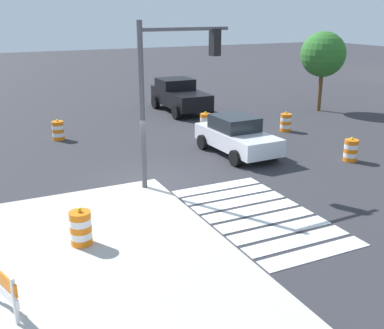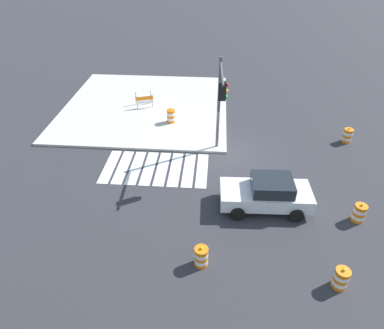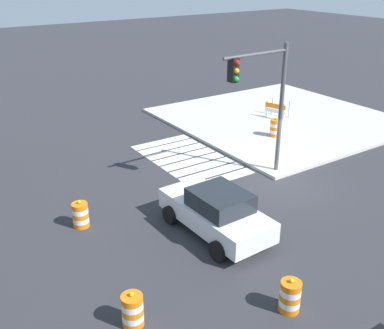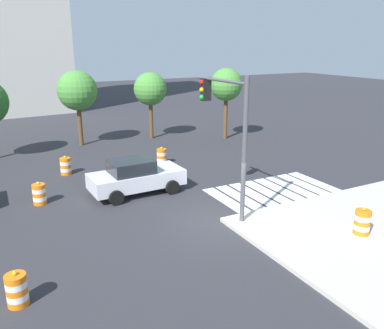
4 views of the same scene
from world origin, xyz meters
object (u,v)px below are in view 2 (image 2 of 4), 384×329
(traffic_barrel_median_far, at_px, (201,256))
(construction_barricade, at_px, (144,100))
(traffic_barrel_near_corner, at_px, (341,278))
(traffic_barrel_crosswalk_end, at_px, (359,213))
(traffic_light_pole, at_px, (220,97))
(sports_car, at_px, (267,193))
(traffic_barrel_median_near, at_px, (347,136))
(traffic_barrel_on_sidewalk, at_px, (171,116))

(traffic_barrel_median_far, bearing_deg, construction_barricade, -70.49)
(traffic_barrel_near_corner, relative_size, traffic_barrel_crosswalk_end, 1.00)
(traffic_light_pole, bearing_deg, construction_barricade, -48.75)
(sports_car, xyz_separation_m, traffic_barrel_crosswalk_end, (-4.17, 0.66, -0.36))
(traffic_barrel_near_corner, xyz_separation_m, traffic_barrel_crosswalk_end, (-1.83, -3.69, 0.00))
(sports_car, height_order, traffic_barrel_median_near, sports_car)
(traffic_barrel_median_near, distance_m, traffic_barrel_on_sidewalk, 11.42)
(sports_car, relative_size, traffic_barrel_near_corner, 4.27)
(traffic_barrel_median_near, xyz_separation_m, construction_barricade, (13.57, -3.74, 0.27))
(traffic_barrel_crosswalk_end, xyz_separation_m, construction_barricade, (12.04, -10.88, 0.27))
(traffic_barrel_on_sidewalk, relative_size, construction_barricade, 0.72)
(sports_car, xyz_separation_m, traffic_barrel_median_far, (2.93, 3.71, -0.36))
(traffic_barrel_near_corner, height_order, traffic_barrel_on_sidewalk, traffic_barrel_on_sidewalk)
(traffic_barrel_on_sidewalk, xyz_separation_m, construction_barricade, (2.25, -2.20, 0.12))
(traffic_barrel_near_corner, bearing_deg, traffic_barrel_on_sidewalk, -57.25)
(traffic_barrel_on_sidewalk, xyz_separation_m, traffic_light_pole, (-3.23, 4.05, 3.31))
(traffic_barrel_crosswalk_end, height_order, traffic_barrel_median_near, same)
(traffic_barrel_near_corner, distance_m, traffic_light_pole, 10.18)
(construction_barricade, bearing_deg, traffic_barrel_on_sidewalk, 135.62)
(traffic_barrel_crosswalk_end, bearing_deg, traffic_barrel_near_corner, 63.66)
(traffic_barrel_crosswalk_end, xyz_separation_m, traffic_barrel_on_sidewalk, (9.79, -8.68, 0.15))
(traffic_barrel_median_near, xyz_separation_m, traffic_barrel_on_sidewalk, (11.32, -1.54, 0.15))
(traffic_barrel_near_corner, distance_m, traffic_barrel_crosswalk_end, 4.12)
(traffic_barrel_median_near, bearing_deg, traffic_barrel_median_far, 49.77)
(sports_car, relative_size, traffic_light_pole, 0.79)
(traffic_barrel_median_far, distance_m, construction_barricade, 14.79)
(traffic_barrel_median_near, bearing_deg, traffic_barrel_on_sidewalk, -7.73)
(traffic_barrel_median_near, bearing_deg, traffic_barrel_near_corner, 72.78)
(traffic_barrel_near_corner, distance_m, traffic_barrel_median_near, 11.35)
(traffic_barrel_near_corner, relative_size, traffic_barrel_median_near, 1.00)
(traffic_barrel_near_corner, bearing_deg, traffic_barrel_median_far, -6.90)
(traffic_barrel_median_far, bearing_deg, traffic_barrel_median_near, -130.23)
(sports_car, xyz_separation_m, traffic_light_pole, (2.38, -3.98, 3.10))
(traffic_barrel_crosswalk_end, bearing_deg, construction_barricade, -42.12)
(sports_car, distance_m, traffic_barrel_on_sidewalk, 9.80)
(sports_car, bearing_deg, traffic_light_pole, -59.05)
(traffic_barrel_crosswalk_end, relative_size, traffic_barrel_median_near, 1.00)
(traffic_barrel_median_near, distance_m, traffic_barrel_median_far, 13.36)
(traffic_barrel_crosswalk_end, relative_size, traffic_light_pole, 0.19)
(traffic_barrel_near_corner, height_order, traffic_barrel_median_far, same)
(sports_car, xyz_separation_m, traffic_barrel_near_corner, (-2.34, 4.35, -0.36))
(traffic_barrel_median_far, relative_size, traffic_light_pole, 0.19)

